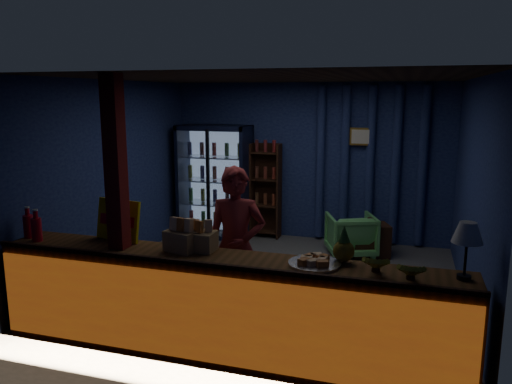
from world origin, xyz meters
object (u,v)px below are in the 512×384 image
shopkeeper (236,248)px  table_lamp (467,235)px  green_chair (351,235)px  pastry_tray (314,262)px

shopkeeper → table_lamp: 2.26m
green_chair → table_lamp: bearing=89.7°
pastry_tray → table_lamp: bearing=0.5°
shopkeeper → pastry_tray: (0.92, -0.58, 0.13)m
green_chair → pastry_tray: size_ratio=1.52×
pastry_tray → table_lamp: 1.26m
shopkeeper → green_chair: bearing=61.9°
green_chair → pastry_tray: pastry_tray is taller
shopkeeper → table_lamp: size_ratio=3.58×
shopkeeper → green_chair: size_ratio=2.42×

